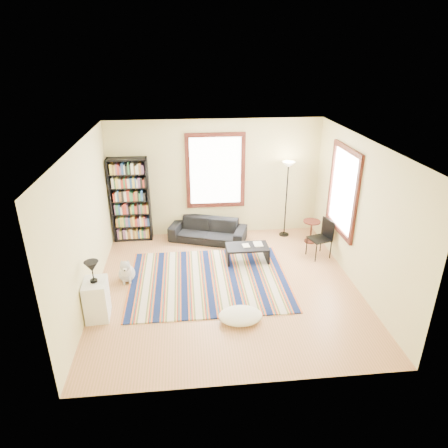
{
  "coord_description": "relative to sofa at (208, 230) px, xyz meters",
  "views": [
    {
      "loc": [
        -0.73,
        -6.59,
        4.26
      ],
      "look_at": [
        0.0,
        0.5,
        1.1
      ],
      "focal_mm": 32.0,
      "sensor_mm": 36.0,
      "label": 1
    }
  ],
  "objects": [
    {
      "name": "coffee_table",
      "position": [
        0.78,
        -1.11,
        -0.08
      ],
      "size": [
        0.93,
        0.56,
        0.36
      ],
      "primitive_type": "cube",
      "rotation": [
        0.0,
        0.0,
        -0.06
      ],
      "color": "black",
      "rests_on": "floor"
    },
    {
      "name": "white_cabinet",
      "position": [
        -2.07,
        -2.79,
        0.09
      ],
      "size": [
        0.41,
        0.52,
        0.7
      ],
      "primitive_type": "cube",
      "rotation": [
        0.0,
        0.0,
        0.06
      ],
      "color": "white",
      "rests_on": "floor"
    },
    {
      "name": "wall_front",
      "position": [
        0.23,
        -4.6,
        1.14
      ],
      "size": [
        5.0,
        0.1,
        2.8
      ],
      "primitive_type": "cube",
      "color": "beige",
      "rests_on": "floor"
    },
    {
      "name": "wall_left",
      "position": [
        -2.32,
        -2.05,
        1.14
      ],
      "size": [
        0.1,
        5.0,
        2.8
      ],
      "primitive_type": "cube",
      "color": "beige",
      "rests_on": "floor"
    },
    {
      "name": "book_b",
      "position": [
        0.93,
        -1.06,
        0.11
      ],
      "size": [
        0.26,
        0.19,
        0.02
      ],
      "primitive_type": "imported",
      "rotation": [
        0.0,
        0.0,
        0.02
      ],
      "color": "beige",
      "rests_on": "coffee_table"
    },
    {
      "name": "floor",
      "position": [
        0.23,
        -2.05,
        -0.31
      ],
      "size": [
        5.0,
        5.0,
        0.1
      ],
      "primitive_type": "cube",
      "color": "tan",
      "rests_on": "ground"
    },
    {
      "name": "window_back",
      "position": [
        0.23,
        0.42,
        1.34
      ],
      "size": [
        1.2,
        0.06,
        1.6
      ],
      "primitive_type": "cube",
      "color": "white",
      "rests_on": "wall_back"
    },
    {
      "name": "window_right",
      "position": [
        2.7,
        -1.25,
        1.34
      ],
      "size": [
        0.06,
        1.2,
        1.6
      ],
      "primitive_type": "cube",
      "color": "white",
      "rests_on": "wall_right"
    },
    {
      "name": "side_table",
      "position": [
        2.43,
        -0.33,
        0.01
      ],
      "size": [
        0.5,
        0.5,
        0.54
      ],
      "primitive_type": "cylinder",
      "rotation": [
        0.0,
        0.0,
        -0.31
      ],
      "color": "#411810",
      "rests_on": "floor"
    },
    {
      "name": "floor_cushion",
      "position": [
        0.35,
        -3.14,
        -0.17
      ],
      "size": [
        0.9,
        0.8,
        0.19
      ],
      "primitive_type": "ellipsoid",
      "rotation": [
        0.0,
        0.0,
        -0.38
      ],
      "color": "white",
      "rests_on": "floor"
    },
    {
      "name": "floor_lamp",
      "position": [
        1.9,
        0.1,
        0.67
      ],
      "size": [
        0.35,
        0.35,
        1.86
      ],
      "primitive_type": null,
      "rotation": [
        0.0,
        0.0,
        0.19
      ],
      "color": "black",
      "rests_on": "floor"
    },
    {
      "name": "rug",
      "position": [
        -0.1,
        -1.82,
        -0.25
      ],
      "size": [
        3.13,
        2.5,
        0.02
      ],
      "primitive_type": "cube",
      "color": "#0C1840",
      "rests_on": "floor"
    },
    {
      "name": "ceiling",
      "position": [
        0.23,
        -2.05,
        2.59
      ],
      "size": [
        5.0,
        5.0,
        0.1
      ],
      "primitive_type": "cube",
      "color": "white",
      "rests_on": "floor"
    },
    {
      "name": "wall_back",
      "position": [
        0.23,
        0.5,
        1.14
      ],
      "size": [
        5.0,
        0.1,
        2.8
      ],
      "primitive_type": "cube",
      "color": "beige",
      "rests_on": "floor"
    },
    {
      "name": "table_lamp",
      "position": [
        -2.07,
        -2.79,
        0.63
      ],
      "size": [
        0.31,
        0.31,
        0.38
      ],
      "primitive_type": null,
      "rotation": [
        0.0,
        0.0,
        -0.35
      ],
      "color": "black",
      "rests_on": "white_cabinet"
    },
    {
      "name": "folding_chair",
      "position": [
        2.38,
        -1.06,
        0.17
      ],
      "size": [
        0.52,
        0.51,
        0.86
      ],
      "primitive_type": "cube",
      "rotation": [
        0.0,
        0.0,
        0.3
      ],
      "color": "black",
      "rests_on": "floor"
    },
    {
      "name": "sofa",
      "position": [
        0.0,
        0.0,
        0.0
      ],
      "size": [
        1.92,
        1.25,
        0.52
      ],
      "primitive_type": "imported",
      "rotation": [
        0.0,
        0.0,
        -0.33
      ],
      "color": "black",
      "rests_on": "floor"
    },
    {
      "name": "dog",
      "position": [
        -1.72,
        -1.64,
        -0.01
      ],
      "size": [
        0.4,
        0.53,
        0.51
      ],
      "primitive_type": null,
      "rotation": [
        0.0,
        0.0,
        0.07
      ],
      "color": "silver",
      "rests_on": "floor"
    },
    {
      "name": "wall_right",
      "position": [
        2.78,
        -2.05,
        1.14
      ],
      "size": [
        0.1,
        5.0,
        2.8
      ],
      "primitive_type": "cube",
      "color": "beige",
      "rests_on": "floor"
    },
    {
      "name": "book_a",
      "position": [
        0.68,
        -1.11,
        0.11
      ],
      "size": [
        0.2,
        0.16,
        0.02
      ],
      "primitive_type": "imported",
      "rotation": [
        0.0,
        0.0,
        0.08
      ],
      "color": "beige",
      "rests_on": "coffee_table"
    },
    {
      "name": "bookshelf",
      "position": [
        -1.78,
        0.27,
        0.74
      ],
      "size": [
        0.9,
        0.3,
        2.0
      ],
      "primitive_type": "cube",
      "color": "black",
      "rests_on": "floor"
    }
  ]
}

